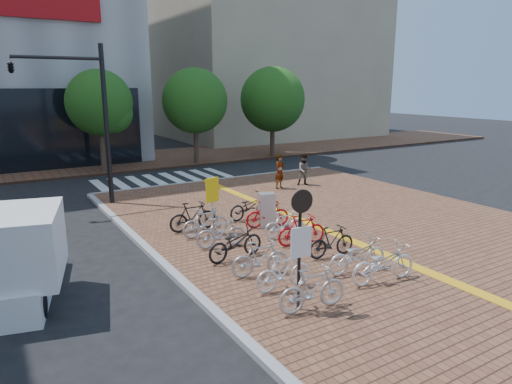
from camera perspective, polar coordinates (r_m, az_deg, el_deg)
ground at (r=14.01m, az=7.11°, el=-8.61°), size 120.00×120.00×0.00m
kerb_north at (r=25.31m, az=-4.41°, el=1.54°), size 14.00×0.25×0.15m
far_sidewalk at (r=32.59m, az=-16.39°, el=3.66°), size 70.00×8.00×0.15m
building_beige at (r=49.74m, az=0.61°, el=17.62°), size 20.00×18.00×18.00m
crosswalk at (r=26.16m, az=-11.29°, el=1.54°), size 7.50×4.00×0.01m
street_trees at (r=30.61m, az=-5.79°, el=11.12°), size 16.20×4.60×6.35m
bike_0 at (r=10.65m, az=7.09°, el=-11.95°), size 1.78×0.69×1.04m
bike_1 at (r=11.60m, az=3.51°, el=-9.92°), size 1.62×0.57×0.96m
bike_2 at (r=12.39m, az=0.55°, el=-8.28°), size 1.71×0.74×0.99m
bike_3 at (r=13.55m, az=-2.58°, el=-6.36°), size 1.96×0.90×0.99m
bike_4 at (r=14.51m, az=-4.39°, el=-5.08°), size 1.68×0.73×0.98m
bike_5 at (r=15.58m, az=-6.35°, el=-3.78°), size 1.67×0.51×1.00m
bike_6 at (r=16.25m, az=-7.90°, el=-3.03°), size 1.75×0.55×1.04m
bike_7 at (r=12.45m, az=15.62°, el=-8.56°), size 2.03×0.90×1.03m
bike_8 at (r=12.92m, az=12.54°, el=-7.70°), size 1.93×0.81×0.99m
bike_9 at (r=13.88m, az=9.45°, el=-6.12°), size 1.63×0.57×0.96m
bike_10 at (r=14.76m, az=5.73°, el=-4.73°), size 1.73×0.73×1.00m
bike_11 at (r=15.44m, az=3.59°, el=-4.03°), size 1.57×0.55×0.92m
bike_12 at (r=16.51m, az=1.46°, el=-2.75°), size 1.70×0.79×0.99m
bike_13 at (r=17.54m, az=-0.74°, el=-1.78°), size 1.95×0.87×0.99m
pedestrian_a at (r=22.65m, az=2.99°, el=2.56°), size 0.73×0.60×1.70m
pedestrian_b at (r=23.55m, az=6.11°, el=2.76°), size 0.95×0.87×1.58m
utility_box at (r=16.53m, az=1.34°, el=-2.26°), size 0.66×0.55×1.25m
yellow_sign at (r=15.73m, az=-5.46°, el=-0.36°), size 0.53×0.19×1.96m
notice_sign at (r=10.17m, az=5.60°, el=-5.44°), size 0.53×0.14×2.84m
traffic_light_pole at (r=20.14m, az=-22.81°, el=11.04°), size 3.60×1.39×6.70m
box_truck at (r=12.83m, az=-28.29°, el=-6.99°), size 2.65×4.34×2.34m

